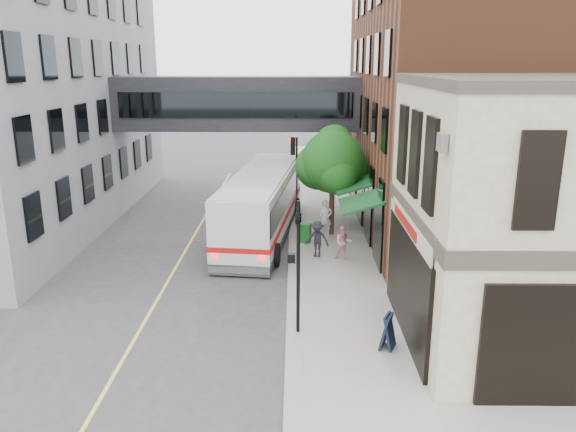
{
  "coord_description": "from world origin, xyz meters",
  "views": [
    {
      "loc": [
        0.26,
        -15.02,
        8.89
      ],
      "look_at": [
        0.03,
        4.98,
        3.33
      ],
      "focal_mm": 35.0,
      "sensor_mm": 36.0,
      "label": 1
    }
  ],
  "objects_px": {
    "newspaper_box": "(306,233)",
    "pedestrian_b": "(343,242)",
    "pedestrian_c": "(317,239)",
    "bus": "(262,201)",
    "pedestrian_a": "(326,218)",
    "sandwich_board": "(388,331)"
  },
  "relations": [
    {
      "from": "newspaper_box",
      "to": "pedestrian_b",
      "type": "bearing_deg",
      "value": -39.31
    },
    {
      "from": "pedestrian_a",
      "to": "pedestrian_c",
      "type": "distance_m",
      "value": 3.27
    },
    {
      "from": "bus",
      "to": "pedestrian_c",
      "type": "relative_size",
      "value": 7.42
    },
    {
      "from": "pedestrian_b",
      "to": "pedestrian_c",
      "type": "xyz_separation_m",
      "value": [
        -1.17,
        0.29,
        0.06
      ]
    },
    {
      "from": "bus",
      "to": "pedestrian_a",
      "type": "relative_size",
      "value": 6.64
    },
    {
      "from": "newspaper_box",
      "to": "sandwich_board",
      "type": "bearing_deg",
      "value": -61.08
    },
    {
      "from": "bus",
      "to": "newspaper_box",
      "type": "bearing_deg",
      "value": -35.01
    },
    {
      "from": "bus",
      "to": "newspaper_box",
      "type": "height_order",
      "value": "bus"
    },
    {
      "from": "pedestrian_a",
      "to": "newspaper_box",
      "type": "height_order",
      "value": "pedestrian_a"
    },
    {
      "from": "pedestrian_b",
      "to": "sandwich_board",
      "type": "xyz_separation_m",
      "value": [
        0.71,
        -8.22,
        -0.22
      ]
    },
    {
      "from": "bus",
      "to": "pedestrian_c",
      "type": "height_order",
      "value": "bus"
    },
    {
      "from": "pedestrian_c",
      "to": "newspaper_box",
      "type": "bearing_deg",
      "value": 118.01
    },
    {
      "from": "pedestrian_a",
      "to": "bus",
      "type": "bearing_deg",
      "value": 167.88
    },
    {
      "from": "pedestrian_a",
      "to": "pedestrian_c",
      "type": "xyz_separation_m",
      "value": [
        -0.55,
        -3.23,
        -0.1
      ]
    },
    {
      "from": "bus",
      "to": "sandwich_board",
      "type": "relative_size",
      "value": 11.03
    },
    {
      "from": "pedestrian_a",
      "to": "pedestrian_c",
      "type": "relative_size",
      "value": 1.12
    },
    {
      "from": "pedestrian_a",
      "to": "newspaper_box",
      "type": "xyz_separation_m",
      "value": [
        -1.05,
        -1.09,
        -0.46
      ]
    },
    {
      "from": "pedestrian_c",
      "to": "sandwich_board",
      "type": "height_order",
      "value": "pedestrian_c"
    },
    {
      "from": "pedestrian_c",
      "to": "newspaper_box",
      "type": "xyz_separation_m",
      "value": [
        -0.49,
        2.14,
        -0.36
      ]
    },
    {
      "from": "pedestrian_c",
      "to": "pedestrian_a",
      "type": "bearing_deg",
      "value": 95.32
    },
    {
      "from": "pedestrian_a",
      "to": "sandwich_board",
      "type": "relative_size",
      "value": 1.66
    },
    {
      "from": "bus",
      "to": "sandwich_board",
      "type": "bearing_deg",
      "value": -69.39
    }
  ]
}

